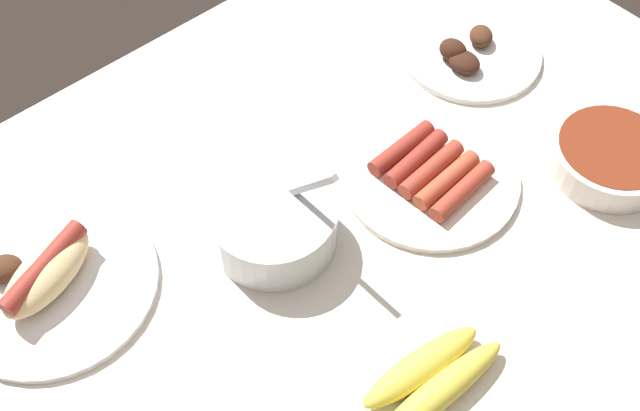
% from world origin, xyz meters
% --- Properties ---
extents(ground_plane, '(1.20, 0.90, 0.03)m').
position_xyz_m(ground_plane, '(0.00, 0.00, -0.01)').
color(ground_plane, silver).
extents(bowl_coleslaw, '(0.16, 0.16, 0.16)m').
position_xyz_m(bowl_coleslaw, '(-0.09, 0.05, 0.04)').
color(bowl_coleslaw, silver).
rests_on(bowl_coleslaw, ground_plane).
extents(plate_hotdog_assembled, '(0.25, 0.25, 0.06)m').
position_xyz_m(plate_hotdog_assembled, '(-0.33, 0.17, 0.02)').
color(plate_hotdog_assembled, white).
rests_on(plate_hotdog_assembled, ground_plane).
extents(plate_grilled_meat, '(0.21, 0.21, 0.04)m').
position_xyz_m(plate_grilled_meat, '(0.34, 0.11, 0.01)').
color(plate_grilled_meat, white).
rests_on(plate_grilled_meat, ground_plane).
extents(banana_bunch, '(0.19, 0.08, 0.03)m').
position_xyz_m(banana_bunch, '(-0.08, -0.21, 0.02)').
color(banana_bunch, gold).
rests_on(banana_bunch, ground_plane).
extents(bowl_chili, '(0.16, 0.16, 0.04)m').
position_xyz_m(bowl_chili, '(0.31, -0.15, 0.02)').
color(bowl_chili, white).
rests_on(bowl_chili, ground_plane).
extents(plate_sausages, '(0.23, 0.23, 0.03)m').
position_xyz_m(plate_sausages, '(0.12, -0.01, 0.01)').
color(plate_sausages, white).
rests_on(plate_sausages, ground_plane).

